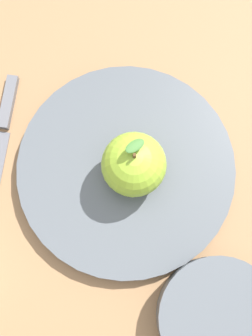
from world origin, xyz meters
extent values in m
plane|color=olive|center=(0.00, 0.00, 0.00)|extent=(2.40, 2.40, 0.00)
cylinder|color=#4C5156|center=(0.02, -0.02, 0.01)|extent=(0.27, 0.27, 0.02)
torus|color=#4C5156|center=(0.02, -0.02, 0.01)|extent=(0.27, 0.27, 0.01)
sphere|color=#8CB22D|center=(0.01, -0.02, 0.06)|extent=(0.08, 0.08, 0.08)
cylinder|color=#4C3319|center=(0.01, -0.02, 0.10)|extent=(0.00, 0.00, 0.01)
ellipsoid|color=#386628|center=(0.02, -0.02, 0.10)|extent=(0.02, 0.03, 0.01)
cylinder|color=#4C5156|center=(-0.15, -0.13, 0.02)|extent=(0.14, 0.14, 0.04)
torus|color=#4C5156|center=(-0.15, -0.13, 0.04)|extent=(0.14, 0.14, 0.01)
cylinder|color=#3D4145|center=(-0.15, -0.13, 0.04)|extent=(0.11, 0.11, 0.01)
cube|color=#59595E|center=(0.10, 0.14, 0.01)|extent=(0.07, 0.02, 0.01)
camera|label=1|loc=(-0.10, -0.02, 0.57)|focal=48.82mm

